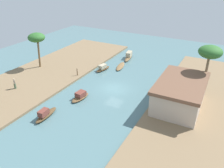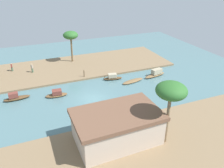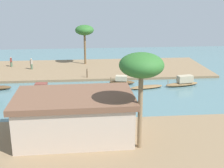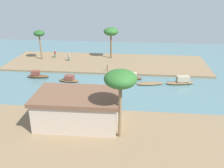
# 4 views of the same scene
# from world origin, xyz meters

# --- Properties ---
(river_water) EXTENTS (63.91, 63.91, 0.00)m
(river_water) POSITION_xyz_m (0.00, 0.00, 0.00)
(river_water) COLOR slate
(river_water) RESTS_ON ground
(riverbank_left) EXTENTS (38.20, 12.48, 0.32)m
(riverbank_left) POSITION_xyz_m (0.00, -12.86, 0.16)
(riverbank_left) COLOR #846B4C
(riverbank_left) RESTS_ON ground
(riverbank_right) EXTENTS (38.20, 12.48, 0.32)m
(riverbank_right) POSITION_xyz_m (0.00, 12.86, 0.16)
(riverbank_right) COLOR #846B4C
(riverbank_right) RESTS_ON ground
(sampan_downstream_large) EXTENTS (3.43, 1.51, 1.11)m
(sampan_downstream_large) POSITION_xyz_m (-5.16, -5.06, 0.43)
(sampan_downstream_large) COLOR brown
(sampan_downstream_large) RESTS_ON river_water
(sampan_midstream) EXTENTS (4.55, 1.76, 1.35)m
(sampan_midstream) POSITION_xyz_m (-12.85, -3.46, 0.53)
(sampan_midstream) COLOR brown
(sampan_midstream) RESTS_ON river_water
(sampan_foreground) EXTENTS (4.38, 1.99, 0.35)m
(sampan_foreground) POSITION_xyz_m (-8.02, -2.91, 0.18)
(sampan_foreground) COLOR brown
(sampan_foreground) RESTS_ON river_water
(sampan_with_tall_canopy) EXTENTS (3.35, 1.49, 1.05)m
(sampan_with_tall_canopy) POSITION_xyz_m (4.91, -2.77, 0.40)
(sampan_with_tall_canopy) COLOR brown
(sampan_with_tall_canopy) RESTS_ON river_water
(sampan_open_hull) EXTENTS (3.80, 1.22, 1.22)m
(sampan_open_hull) POSITION_xyz_m (10.63, -3.93, 0.43)
(sampan_open_hull) COLOR brown
(sampan_open_hull) RESTS_ON river_water
(person_by_mooring) EXTENTS (0.45, 0.45, 1.67)m
(person_by_mooring) POSITION_xyz_m (7.58, -12.82, 1.06)
(person_by_mooring) COLOR #4C664C
(person_by_mooring) RESTS_ON riverbank_left
(mooring_post) EXTENTS (0.14, 0.14, 1.20)m
(mooring_post) POSITION_xyz_m (-0.70, -7.43, 0.92)
(mooring_post) COLOR #4C3823
(mooring_post) RESTS_ON riverbank_left
(palm_tree_left_near) EXTENTS (2.93, 2.93, 6.29)m
(palm_tree_left_near) POSITION_xyz_m (-0.51, -15.55, 5.68)
(palm_tree_left_near) COLOR brown
(palm_tree_left_near) RESTS_ON riverbank_left
(palm_tree_right_tall) EXTENTS (3.12, 3.12, 7.13)m
(palm_tree_right_tall) POSITION_xyz_m (-4.36, 12.12, 6.46)
(palm_tree_right_tall) COLOR #7F6647
(palm_tree_right_tall) RESTS_ON riverbank_right
(riverside_building) EXTENTS (9.33, 5.93, 3.48)m
(riverside_building) POSITION_xyz_m (0.43, 9.90, 2.09)
(riverside_building) COLOR #C6B29E
(riverside_building) RESTS_ON riverbank_right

